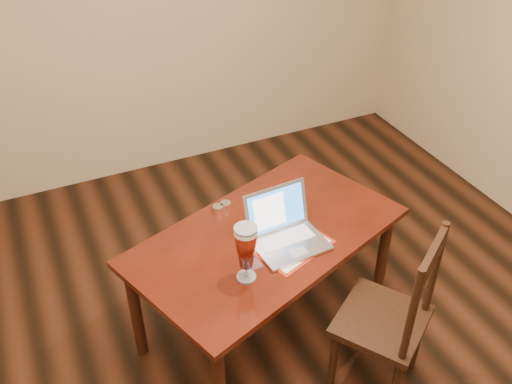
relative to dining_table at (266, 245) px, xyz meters
name	(u,v)px	position (x,y,z in m)	size (l,w,h in m)	color
room_shell	(308,95)	(-0.12, -0.54, 1.15)	(4.51, 5.01, 2.71)	tan
dining_table	(266,245)	(0.00, 0.00, 0.00)	(1.64, 1.26, 0.99)	#4C130A
dining_chair	(389,319)	(0.38, -0.60, -0.14)	(0.59, 0.58, 1.01)	black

